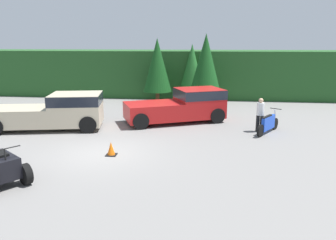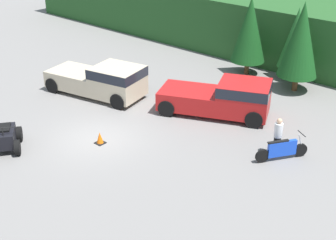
{
  "view_description": "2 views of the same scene",
  "coord_description": "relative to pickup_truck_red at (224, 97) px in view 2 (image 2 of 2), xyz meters",
  "views": [
    {
      "loc": [
        4.16,
        -12.25,
        4.39
      ],
      "look_at": [
        2.47,
        2.12,
        0.95
      ],
      "focal_mm": 35.0,
      "sensor_mm": 36.0,
      "label": 1
    },
    {
      "loc": [
        14.84,
        -12.0,
        10.22
      ],
      "look_at": [
        2.47,
        2.12,
        0.95
      ],
      "focal_mm": 50.0,
      "sensor_mm": 36.0,
      "label": 2
    }
  ],
  "objects": [
    {
      "name": "ground_plane",
      "position": [
        -2.9,
        -5.88,
        -0.97
      ],
      "size": [
        80.0,
        80.0,
        0.0
      ],
      "primitive_type": "plane",
      "color": "slate"
    },
    {
      "name": "quad_atv",
      "position": [
        -5.15,
        -9.09,
        -0.46
      ],
      "size": [
        2.29,
        2.14,
        1.28
      ],
      "rotation": [
        0.0,
        0.0,
        -0.64
      ],
      "color": "black",
      "rests_on": "ground_plane"
    },
    {
      "name": "pickup_truck_second",
      "position": [
        -6.34,
        -2.39,
        0.0
      ],
      "size": [
        5.88,
        3.28,
        1.83
      ],
      "rotation": [
        0.0,
        0.0,
        0.2
      ],
      "color": "beige",
      "rests_on": "ground_plane"
    },
    {
      "name": "pickup_truck_red",
      "position": [
        0.0,
        0.0,
        0.0
      ],
      "size": [
        5.87,
        4.21,
        1.83
      ],
      "rotation": [
        0.0,
        0.0,
        0.42
      ],
      "color": "red",
      "rests_on": "ground_plane"
    },
    {
      "name": "tree_left",
      "position": [
        -2.32,
        5.73,
        1.8
      ],
      "size": [
        2.07,
        2.07,
        4.71
      ],
      "color": "brown",
      "rests_on": "ground_plane"
    },
    {
      "name": "hillside_backdrop",
      "position": [
        -2.9,
        10.12,
        0.89
      ],
      "size": [
        44.0,
        6.0,
        3.72
      ],
      "color": "#235123",
      "rests_on": "ground_plane"
    },
    {
      "name": "traffic_cone",
      "position": [
        -2.44,
        -6.09,
        -0.72
      ],
      "size": [
        0.42,
        0.42,
        0.55
      ],
      "color": "black",
      "rests_on": "ground_plane"
    },
    {
      "name": "tree_mid_right",
      "position": [
        1.18,
        5.27,
        1.97
      ],
      "size": [
        2.2,
        2.2,
        5.01
      ],
      "color": "brown",
      "rests_on": "ground_plane"
    },
    {
      "name": "tree_mid_left",
      "position": [
        0.16,
        6.83,
        1.55
      ],
      "size": [
        1.88,
        1.88,
        4.28
      ],
      "color": "brown",
      "rests_on": "ground_plane"
    },
    {
      "name": "dirt_bike",
      "position": [
        4.36,
        -1.99,
        -0.51
      ],
      "size": [
        1.4,
        2.06,
        1.12
      ],
      "rotation": [
        0.0,
        0.0,
        1.0
      ],
      "color": "black",
      "rests_on": "ground_plane"
    },
    {
      "name": "rider_person",
      "position": [
        3.98,
        -1.75,
        -0.05
      ],
      "size": [
        0.46,
        0.46,
        1.7
      ],
      "rotation": [
        0.0,
        0.0,
        1.16
      ],
      "color": "black",
      "rests_on": "ground_plane"
    }
  ]
}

